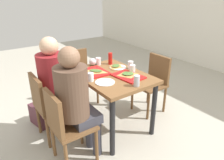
% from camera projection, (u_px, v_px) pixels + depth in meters
% --- Properties ---
extents(ground_plane, '(10.00, 10.00, 0.02)m').
position_uv_depth(ground_plane, '(112.00, 126.00, 2.83)').
color(ground_plane, '#B2AD9E').
extents(main_table, '(1.00, 0.74, 0.75)m').
position_uv_depth(main_table, '(112.00, 83.00, 2.57)').
color(main_table, brown).
rests_on(main_table, ground_plane).
extents(chair_near_left, '(0.40, 0.40, 0.84)m').
position_uv_depth(chair_near_left, '(47.00, 103.00, 2.41)').
color(chair_near_left, brown).
rests_on(chair_near_left, ground_plane).
extents(chair_near_right, '(0.40, 0.40, 0.84)m').
position_uv_depth(chair_near_right, '(65.00, 123.00, 2.04)').
color(chair_near_right, brown).
rests_on(chair_near_right, ground_plane).
extents(chair_far_side, '(0.40, 0.40, 0.84)m').
position_uv_depth(chair_far_side, '(154.00, 80.00, 3.04)').
color(chair_far_side, brown).
rests_on(chair_far_side, ground_plane).
extents(chair_left_end, '(0.40, 0.40, 0.84)m').
position_uv_depth(chair_left_end, '(80.00, 73.00, 3.29)').
color(chair_left_end, brown).
rests_on(chair_left_end, ground_plane).
extents(person_in_red, '(0.32, 0.42, 1.25)m').
position_uv_depth(person_in_red, '(56.00, 81.00, 2.39)').
color(person_in_red, '#383842').
rests_on(person_in_red, ground_plane).
extents(person_in_brown_jacket, '(0.32, 0.42, 1.25)m').
position_uv_depth(person_in_brown_jacket, '(76.00, 97.00, 2.02)').
color(person_in_brown_jacket, '#383842').
rests_on(person_in_brown_jacket, ground_plane).
extents(tray_red_near, '(0.37, 0.27, 0.02)m').
position_uv_depth(tray_red_near, '(95.00, 72.00, 2.58)').
color(tray_red_near, red).
rests_on(tray_red_near, main_table).
extents(tray_red_far, '(0.39, 0.30, 0.02)m').
position_uv_depth(tray_red_far, '(128.00, 76.00, 2.45)').
color(tray_red_far, red).
rests_on(tray_red_far, main_table).
extents(paper_plate_center, '(0.22, 0.22, 0.01)m').
position_uv_depth(paper_plate_center, '(118.00, 67.00, 2.75)').
color(paper_plate_center, white).
rests_on(paper_plate_center, main_table).
extents(paper_plate_near_edge, '(0.22, 0.22, 0.01)m').
position_uv_depth(paper_plate_near_edge, '(105.00, 82.00, 2.31)').
color(paper_plate_near_edge, white).
rests_on(paper_plate_near_edge, main_table).
extents(pizza_slice_a, '(0.26, 0.24, 0.02)m').
position_uv_depth(pizza_slice_a, '(96.00, 71.00, 2.56)').
color(pizza_slice_a, tan).
rests_on(pizza_slice_a, tray_red_near).
extents(pizza_slice_b, '(0.23, 0.25, 0.02)m').
position_uv_depth(pizza_slice_b, '(128.00, 74.00, 2.47)').
color(pizza_slice_b, '#C68C47').
rests_on(pizza_slice_b, tray_red_far).
extents(pizza_slice_c, '(0.21, 0.23, 0.02)m').
position_uv_depth(pizza_slice_c, '(116.00, 66.00, 2.75)').
color(pizza_slice_c, '#C68C47').
rests_on(pizza_slice_c, paper_plate_center).
extents(plastic_cup_a, '(0.07, 0.07, 0.10)m').
position_uv_depth(plastic_cup_a, '(130.00, 65.00, 2.69)').
color(plastic_cup_a, white).
rests_on(plastic_cup_a, main_table).
extents(plastic_cup_b, '(0.07, 0.07, 0.10)m').
position_uv_depth(plastic_cup_b, '(91.00, 77.00, 2.32)').
color(plastic_cup_b, white).
rests_on(plastic_cup_b, main_table).
extents(plastic_cup_c, '(0.07, 0.07, 0.10)m').
position_uv_depth(plastic_cup_c, '(98.00, 61.00, 2.83)').
color(plastic_cup_c, white).
rests_on(plastic_cup_c, main_table).
extents(plastic_cup_d, '(0.07, 0.07, 0.10)m').
position_uv_depth(plastic_cup_d, '(132.00, 69.00, 2.56)').
color(plastic_cup_d, white).
rests_on(plastic_cup_d, main_table).
extents(soda_can, '(0.07, 0.07, 0.12)m').
position_uv_depth(soda_can, '(137.00, 81.00, 2.20)').
color(soda_can, '#B7BCC6').
rests_on(soda_can, main_table).
extents(condiment_bottle, '(0.06, 0.06, 0.16)m').
position_uv_depth(condiment_bottle, '(110.00, 59.00, 2.85)').
color(condiment_bottle, red).
rests_on(condiment_bottle, main_table).
extents(foil_bundle, '(0.10, 0.10, 0.10)m').
position_uv_depth(foil_bundle, '(93.00, 62.00, 2.81)').
color(foil_bundle, silver).
rests_on(foil_bundle, main_table).
extents(handbag, '(0.35, 0.22, 0.28)m').
position_uv_depth(handbag, '(40.00, 115.00, 2.81)').
color(handbag, '#592D38').
rests_on(handbag, ground_plane).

